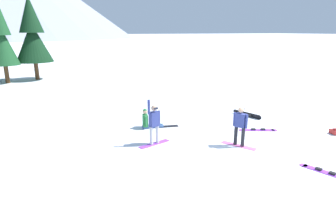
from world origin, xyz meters
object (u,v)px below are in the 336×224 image
object	(u,v)px
loose_snowboard_far_spare	(325,172)
pine_tree_short	(32,35)
backpack_red	(335,131)
snowboarder_background	(149,121)
loose_snowboard_near_left	(258,130)
snowboarder_foreground	(240,126)
pine_tree_broad	(1,37)
loose_snowboard_near_right	(247,114)
snowboarder_midground	(154,123)

from	to	relation	value
loose_snowboard_far_spare	pine_tree_short	distance (m)	27.26
backpack_red	pine_tree_short	bearing A→B (deg)	117.76
pine_tree_short	snowboarder_background	bearing A→B (deg)	-76.12
loose_snowboard_near_left	pine_tree_short	xyz separation A→B (m)	(-9.29, 21.22, 4.31)
pine_tree_short	loose_snowboard_far_spare	bearing A→B (deg)	-71.97
snowboarder_foreground	pine_tree_broad	world-z (taller)	pine_tree_broad
loose_snowboard_near_left	backpack_red	xyz separation A→B (m)	(2.91, -1.95, 0.11)
snowboarder_foreground	pine_tree_short	size ratio (longest dim) A/B	0.22
loose_snowboard_near_right	backpack_red	world-z (taller)	backpack_red
loose_snowboard_near_left	loose_snowboard_far_spare	bearing A→B (deg)	-102.31
loose_snowboard_far_spare	backpack_red	distance (m)	4.56
loose_snowboard_near_right	pine_tree_short	xyz separation A→B (m)	(-10.35, 19.10, 4.19)
pine_tree_broad	snowboarder_foreground	bearing A→B (deg)	-65.53
snowboarder_foreground	backpack_red	xyz separation A→B (m)	(5.03, -0.77, -0.77)
snowboarder_background	snowboarder_midground	bearing A→B (deg)	-105.20
snowboarder_midground	snowboarder_background	size ratio (longest dim) A/B	1.09
snowboarder_foreground	snowboarder_midground	bearing A→B (deg)	151.71
snowboarder_foreground	loose_snowboard_near_left	xyz separation A→B (m)	(2.12, 1.18, -0.88)
loose_snowboard_far_spare	pine_tree_broad	bearing A→B (deg)	113.92
snowboarder_background	loose_snowboard_far_spare	size ratio (longest dim) A/B	1.06
snowboarder_background	loose_snowboard_near_right	xyz separation A→B (m)	(5.76, -0.53, -0.22)
snowboarder_background	loose_snowboard_near_left	distance (m)	5.41
backpack_red	pine_tree_short	world-z (taller)	pine_tree_short
backpack_red	pine_tree_short	xyz separation A→B (m)	(-12.20, 23.17, 4.20)
loose_snowboard_near_right	snowboarder_midground	bearing A→B (deg)	-165.83
snowboarder_foreground	loose_snowboard_near_right	bearing A→B (deg)	46.05
loose_snowboard_near_right	pine_tree_short	world-z (taller)	pine_tree_short
snowboarder_background	snowboarder_foreground	bearing A→B (deg)	-56.05
snowboarder_foreground	loose_snowboard_far_spare	world-z (taller)	snowboarder_foreground
snowboarder_midground	loose_snowboard_near_left	distance (m)	5.39
loose_snowboard_near_right	pine_tree_short	size ratio (longest dim) A/B	0.22
pine_tree_short	pine_tree_broad	world-z (taller)	pine_tree_short
snowboarder_foreground	snowboarder_midground	xyz separation A→B (m)	(-3.16, 1.70, 0.04)
loose_snowboard_far_spare	pine_tree_broad	distance (m)	27.19
snowboarder_background	loose_snowboard_near_left	bearing A→B (deg)	-29.38
loose_snowboard_near_left	pine_tree_short	size ratio (longest dim) A/B	0.23
snowboarder_midground	pine_tree_short	xyz separation A→B (m)	(-4.01, 20.70, 3.38)
snowboarder_midground	backpack_red	size ratio (longest dim) A/B	3.61
loose_snowboard_far_spare	pine_tree_short	world-z (taller)	pine_tree_short
loose_snowboard_far_spare	backpack_red	xyz separation A→B (m)	(3.86, 2.43, 0.11)
snowboarder_foreground	loose_snowboard_far_spare	distance (m)	3.52
backpack_red	pine_tree_broad	bearing A→B (deg)	123.69
snowboarder_midground	snowboarder_background	xyz separation A→B (m)	(0.58, 2.13, -0.59)
loose_snowboard_near_left	pine_tree_broad	distance (m)	23.77
loose_snowboard_near_left	pine_tree_broad	world-z (taller)	pine_tree_broad
snowboarder_background	loose_snowboard_far_spare	world-z (taller)	snowboarder_background
loose_snowboard_near_left	pine_tree_short	bearing A→B (deg)	113.64
snowboarder_foreground	snowboarder_background	world-z (taller)	snowboarder_foreground
loose_snowboard_near_left	pine_tree_broad	xyz separation A→B (m)	(-11.85, 20.19, 4.10)
pine_tree_short	pine_tree_broad	distance (m)	2.77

